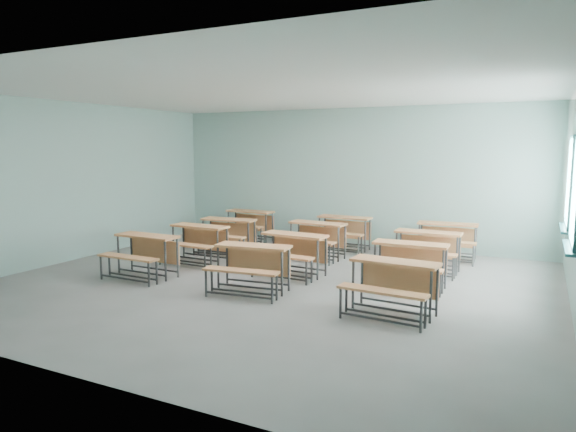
% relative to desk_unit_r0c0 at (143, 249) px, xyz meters
% --- Properties ---
extents(room, '(9.04, 8.04, 3.24)m').
position_rel_desk_unit_r0c0_xyz_m(room, '(2.31, 0.63, 1.10)').
color(room, gray).
rests_on(room, ground).
extents(desk_unit_r0c0, '(1.21, 0.83, 0.75)m').
position_rel_desk_unit_r0c0_xyz_m(desk_unit_r0c0, '(0.00, 0.00, 0.00)').
color(desk_unit_r0c0, '#C47946').
rests_on(desk_unit_r0c0, ground).
extents(desk_unit_r0c1, '(1.28, 0.93, 0.75)m').
position_rel_desk_unit_r0c0_xyz_m(desk_unit_r0c1, '(2.19, 0.02, 0.00)').
color(desk_unit_r0c1, '#C47946').
rests_on(desk_unit_r0c1, ground).
extents(desk_unit_r0c2, '(1.25, 0.89, 0.75)m').
position_rel_desk_unit_r0c0_xyz_m(desk_unit_r0c2, '(4.50, -0.12, 0.00)').
color(desk_unit_r0c2, '#C47946').
rests_on(desk_unit_r0c2, ground).
extents(desk_unit_r1c0, '(1.21, 0.83, 0.75)m').
position_rel_desk_unit_r0c0_xyz_m(desk_unit_r1c0, '(0.16, 1.35, 0.00)').
color(desk_unit_r1c0, '#C47946').
rests_on(desk_unit_r1c0, ground).
extents(desk_unit_r1c1, '(1.24, 0.88, 0.75)m').
position_rel_desk_unit_r0c0_xyz_m(desk_unit_r1c1, '(2.30, 1.28, 0.00)').
color(desk_unit_r1c1, '#C47946').
rests_on(desk_unit_r1c1, ground).
extents(desk_unit_r1c2, '(1.21, 0.83, 0.75)m').
position_rel_desk_unit_r0c0_xyz_m(desk_unit_r1c2, '(4.39, 1.31, 0.00)').
color(desk_unit_r1c2, '#C47946').
rests_on(desk_unit_r1c2, ground).
extents(desk_unit_r2c0, '(1.26, 0.90, 0.75)m').
position_rel_desk_unit_r0c0_xyz_m(desk_unit_r2c0, '(0.17, 2.42, 0.00)').
color(desk_unit_r2c0, '#C47946').
rests_on(desk_unit_r2c0, ground).
extents(desk_unit_r2c1, '(1.25, 0.88, 0.75)m').
position_rel_desk_unit_r0c0_xyz_m(desk_unit_r2c1, '(2.11, 2.78, 0.00)').
color(desk_unit_r2c1, '#C47946').
rests_on(desk_unit_r2c1, ground).
extents(desk_unit_r2c2, '(1.20, 0.80, 0.75)m').
position_rel_desk_unit_r0c0_xyz_m(desk_unit_r2c2, '(4.41, 2.61, 0.00)').
color(desk_unit_r2c2, '#C47946').
rests_on(desk_unit_r2c2, ground).
extents(desk_unit_r3c0, '(1.23, 0.85, 0.75)m').
position_rel_desk_unit_r0c0_xyz_m(desk_unit_r3c0, '(-0.17, 3.88, 0.00)').
color(desk_unit_r3c0, '#C47946').
rests_on(desk_unit_r3c0, ground).
extents(desk_unit_r3c1, '(1.21, 0.83, 0.75)m').
position_rel_desk_unit_r0c0_xyz_m(desk_unit_r3c1, '(2.30, 3.88, 0.00)').
color(desk_unit_r3c1, '#C47946').
rests_on(desk_unit_r3c1, ground).
extents(desk_unit_r3c2, '(1.24, 0.88, 0.75)m').
position_rel_desk_unit_r0c0_xyz_m(desk_unit_r3c2, '(4.57, 3.88, 0.00)').
color(desk_unit_r3c2, '#C47946').
rests_on(desk_unit_r3c2, ground).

